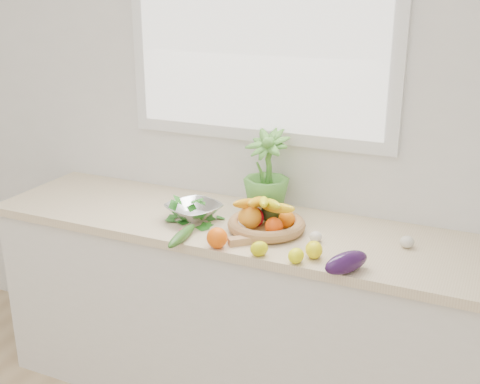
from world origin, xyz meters
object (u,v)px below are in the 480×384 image
at_px(eggplant, 346,262).
at_px(colander_with_spinach, 194,207).
at_px(apple, 254,217).
at_px(fruit_basket, 266,220).
at_px(cucumber, 182,236).
at_px(potted_herb, 266,171).

distance_m(eggplant, colander_with_spinach, 0.78).
height_order(apple, colander_with_spinach, colander_with_spinach).
bearing_deg(fruit_basket, apple, 164.06).
height_order(apple, cucumber, apple).
relative_size(eggplant, potted_herb, 0.53).
xyz_separation_m(apple, colander_with_spinach, (-0.27, -0.04, 0.02)).
height_order(cucumber, potted_herb, potted_herb).
xyz_separation_m(apple, cucumber, (-0.21, -0.26, -0.02)).
bearing_deg(eggplant, cucumber, 180.00).
relative_size(potted_herb, fruit_basket, 0.86).
height_order(potted_herb, fruit_basket, potted_herb).
xyz_separation_m(apple, fruit_basket, (0.06, -0.02, 0.01)).
height_order(eggplant, fruit_basket, fruit_basket).
bearing_deg(colander_with_spinach, eggplant, -16.44).
bearing_deg(eggplant, apple, 151.52).
bearing_deg(apple, cucumber, -129.03).
relative_size(eggplant, fruit_basket, 0.46).
relative_size(fruit_basket, colander_with_spinach, 1.45).
distance_m(cucumber, potted_herb, 0.51).
bearing_deg(colander_with_spinach, apple, 7.68).
bearing_deg(eggplant, potted_herb, 138.31).
relative_size(apple, fruit_basket, 0.20).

